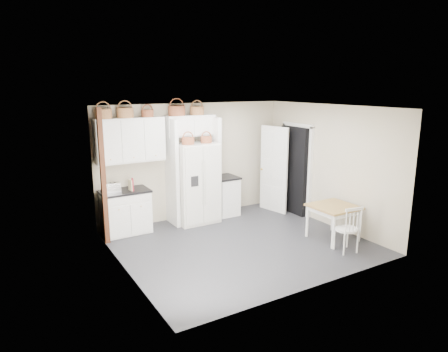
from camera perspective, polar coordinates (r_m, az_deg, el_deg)
floor at (r=7.83m, az=2.36°, el=-9.58°), size 4.50×4.50×0.00m
ceiling at (r=7.24m, az=2.55°, el=9.79°), size 4.50×4.50×0.00m
wall_back at (r=9.13m, az=-4.41°, el=2.18°), size 4.50×0.00×4.50m
wall_left at (r=6.51m, az=-14.40°, el=-2.56°), size 0.00×4.00×4.00m
wall_right at (r=8.83m, az=14.78°, el=1.43°), size 0.00×4.00×4.00m
refrigerator at (r=8.81m, az=-4.11°, el=-0.98°), size 0.91×0.73×1.77m
base_cab_left at (r=8.47m, az=-13.86°, el=-5.08°), size 0.93×0.59×0.86m
base_cab_right at (r=9.38m, az=0.16°, el=-2.90°), size 0.50×0.60×0.87m
dining_table at (r=8.21m, az=15.31°, el=-6.40°), size 0.83×0.83×0.69m
windsor_chair at (r=7.65m, az=17.12°, el=-7.28°), size 0.47×0.44×0.85m
counter_left at (r=8.34m, az=-14.02°, el=-2.12°), size 0.97×0.63×0.04m
counter_right at (r=9.27m, az=0.16°, el=-0.18°), size 0.54×0.64×0.04m
toaster at (r=8.21m, az=-15.61°, el=-1.60°), size 0.30×0.18×0.20m
cookbook_red at (r=8.28m, az=-12.93°, el=-1.20°), size 0.07×0.16×0.24m
cookbook_cream at (r=8.27m, az=-13.20°, el=-1.27°), size 0.05×0.15×0.22m
basket_upper_a at (r=8.14m, az=-16.85°, el=8.49°), size 0.33×0.33×0.18m
basket_upper_b at (r=8.26m, az=-13.93°, el=8.74°), size 0.33×0.33×0.19m
basket_upper_c at (r=8.40m, az=-10.86°, el=8.78°), size 0.25×0.25×0.14m
basket_bridge_a at (r=8.64m, az=-6.77°, el=9.23°), size 0.37×0.37×0.21m
basket_bridge_b at (r=8.85m, az=-3.88°, el=9.29°), size 0.31×0.31×0.18m
basket_fridge_a at (r=8.46m, az=-5.16°, el=5.02°), size 0.27×0.27×0.15m
basket_fridge_b at (r=8.65m, az=-2.55°, el=5.20°), size 0.25×0.25×0.14m
upper_cabinet at (r=8.33m, az=-13.28°, el=5.02°), size 1.40×0.34×0.90m
bridge_cabinet at (r=8.80m, az=-4.89°, el=7.20°), size 1.12×0.34×0.45m
fridge_panel_left at (r=8.62m, az=-7.44°, el=0.46°), size 0.08×0.60×2.30m
fridge_panel_right at (r=9.06m, az=-1.52°, el=1.17°), size 0.08×0.60×2.30m
trim_post at (r=7.79m, az=-16.88°, el=-0.20°), size 0.09×0.09×2.60m
doorway_void at (r=9.54m, az=10.05°, el=0.80°), size 0.18×0.85×2.05m
door_slab at (r=9.57m, az=7.11°, el=0.94°), size 0.21×0.79×2.05m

